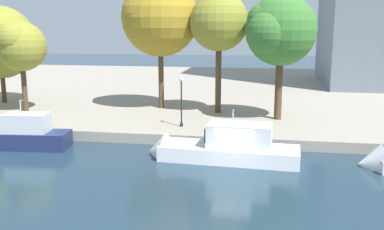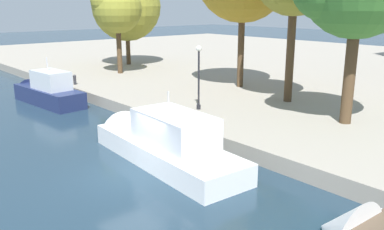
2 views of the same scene
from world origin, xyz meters
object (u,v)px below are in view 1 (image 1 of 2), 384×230
Objects in this scene: motor_yacht_0 at (15,137)px; tree_0 at (218,24)px; lamp_post at (181,98)px; motor_yacht_1 at (221,150)px; tree_1 at (157,16)px; tree_5 at (278,30)px; mooring_bollard_1 at (17,121)px; tree_2 at (19,44)px.

motor_yacht_0 is 0.75× the size of tree_0.
tree_0 is at bearing 70.16° from lamp_post.
motor_yacht_0 is 15.53m from motor_yacht_1.
tree_1 reaches higher than tree_5.
motor_yacht_0 is at bearing -61.95° from mooring_bollard_1.
tree_0 reaches higher than tree_2.
motor_yacht_1 is 1.22× the size of tree_2.
motor_yacht_0 is 2.04× the size of lamp_post.
lamp_post is at bearing -12.90° from tree_2.
tree_5 is (7.60, 3.95, 5.41)m from lamp_post.
tree_2 is (-16.30, 3.73, 4.07)m from lamp_post.
tree_1 is (-3.82, 7.44, 6.69)m from lamp_post.
motor_yacht_0 is at bearing 1.86° from motor_yacht_1.
motor_yacht_0 is 22.82m from tree_5.
tree_5 is at bearing 16.56° from mooring_bollard_1.
tree_1 reaches higher than tree_2.
tree_2 is (-2.94, 6.02, 6.00)m from mooring_bollard_1.
motor_yacht_0 is 0.66× the size of tree_1.
motor_yacht_0 is at bearing -154.68° from lamp_post.
tree_5 is (5.35, -2.27, -0.53)m from tree_0.
tree_2 is 23.94m from tree_5.
lamp_post is 17.21m from tree_2.
lamp_post is at bearing -109.84° from tree_0.
tree_0 is at bearing 156.98° from tree_5.
motor_yacht_1 is at bearing -56.95° from lamp_post.
mooring_bollard_1 is at bearing -8.52° from motor_yacht_1.
mooring_bollard_1 is at bearing -63.97° from tree_2.
tree_2 is (-20.18, 9.69, 6.58)m from motor_yacht_1.
tree_1 is 13.28m from tree_2.
motor_yacht_1 is 23.33m from tree_2.
tree_1 is (7.82, 12.95, 9.09)m from motor_yacht_0.
lamp_post is (11.64, 5.51, 2.39)m from motor_yacht_0.
motor_yacht_1 is 0.97× the size of tree_5.
tree_2 reaches higher than motor_yacht_1.
motor_yacht_0 is at bearing -63.26° from tree_2.
mooring_bollard_1 is 16.12m from tree_1.
motor_yacht_1 is 0.83× the size of tree_1.
tree_1 reaches higher than tree_0.
tree_0 is (-1.63, 12.18, 8.45)m from motor_yacht_1.
mooring_bollard_1 is at bearing -134.47° from tree_1.
tree_0 reaches higher than mooring_bollard_1.
motor_yacht_1 is 14.91m from tree_0.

